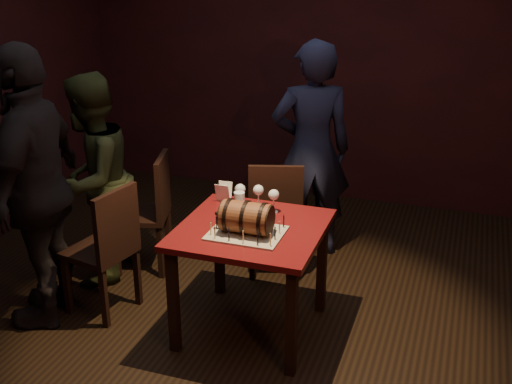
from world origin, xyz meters
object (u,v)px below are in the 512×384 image
Objects in this scene: barrel_cake at (246,218)px; chair_left_rear at (151,206)px; pint_of_ale at (239,203)px; chair_left_front at (108,244)px; wine_glass_left at (240,190)px; chair_back at (276,213)px; person_left_front at (37,188)px; person_left_rear at (92,181)px; person_back at (311,151)px; pub_table at (251,243)px; wine_glass_mid at (258,191)px; wine_glass_right at (274,196)px.

barrel_cake is 0.39× the size of chair_left_rear.
pint_of_ale is 0.94m from chair_left_front.
pint_of_ale is at bearing -72.37° from wine_glass_left.
chair_back is 1.72m from person_left_front.
chair_left_front is 0.61m from person_left_rear.
pub_table is at bearing 63.93° from person_back.
wine_glass_mid is 0.17m from pint_of_ale.
pint_of_ale reaches higher than pub_table.
chair_left_rear is 1.33m from person_back.
barrel_cake is 1.37m from person_back.
pint_of_ale is 0.16× the size of chair_back.
chair_left_rear is (-0.95, -0.20, 0.00)m from chair_back.
person_left_front is (-1.38, -0.17, 0.08)m from barrel_cake.
person_left_rear is (-1.41, -0.95, -0.09)m from person_back.
barrel_cake is 1.05m from chair_left_front.
wine_glass_left is (-0.19, 0.40, 0.01)m from barrel_cake.
chair_back is 0.53× the size of person_back.
chair_back is 1.27m from chair_left_front.
person_left_front reaches higher than pub_table.
pub_table is at bearing -102.90° from wine_glass_right.
person_left_rear is (-0.33, -0.27, 0.27)m from chair_left_rear.
wine_glass_right is at bearing 66.74° from person_back.
person_back is at bearing 87.64° from barrel_cake.
pint_of_ale is 1.01m from chair_left_rear.
person_left_front is at bearing -159.04° from wine_glass_right.
wine_glass_mid and wine_glass_right have the same top height.
pint_of_ale is 1.21m from person_left_rear.
chair_left_front is 0.53× the size of person_back.
chair_left_front is at bearing 29.33° from person_back.
chair_back is at bearing 11.73° from chair_left_rear.
chair_back is (-0.08, 0.77, -0.12)m from pub_table.
barrel_cake is at bearing 0.28° from chair_left_front.
person_left_front reaches higher than barrel_cake.
barrel_cake is 1.39m from person_left_front.
wine_glass_right is at bearing 87.79° from person_left_rear.
chair_left_rear is 0.53× the size of person_back.
chair_left_rear is 0.69m from chair_left_front.
person_back reaches higher than chair_left_front.
wine_glass_left is at bearing 107.63° from pint_of_ale.
person_back is (1.09, 0.69, 0.36)m from chair_left_rear.
chair_back is (0.07, 0.59, -0.30)m from pint_of_ale.
person_left_front reaches higher than wine_glass_right.
pub_table is 5.59× the size of wine_glass_right.
person_left_front is at bearing -112.07° from chair_left_rear.
person_left_rear is at bearing -140.51° from chair_left_rear.
wine_glass_mid is at bearing 89.74° from person_left_rear.
person_back is at bearing 123.29° from person_left_rear.
pint_of_ale is at bearing -24.41° from chair_left_rear.
person_left_rear reaches higher than chair_left_rear.
wine_glass_mid is 1.00× the size of wine_glass_right.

